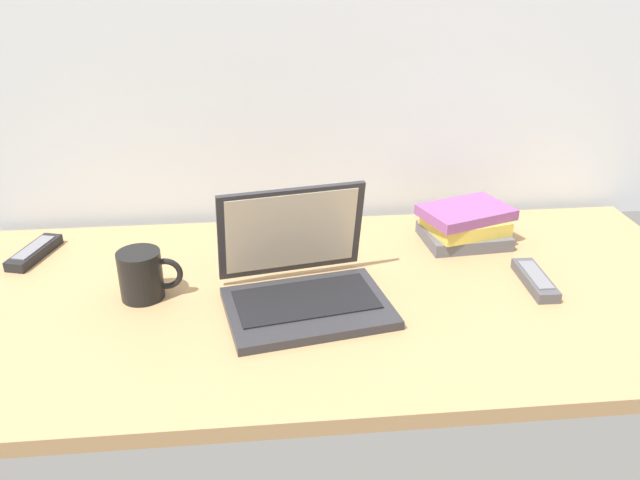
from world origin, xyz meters
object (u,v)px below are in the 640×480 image
(book_stack, at_px, (465,225))
(remote_control_far, at_px, (535,280))
(coffee_mug, at_px, (142,275))
(laptop, at_px, (302,280))
(remote_control_near, at_px, (34,252))

(book_stack, bearing_deg, remote_control_far, -68.60)
(coffee_mug, relative_size, book_stack, 0.54)
(laptop, bearing_deg, remote_control_near, 156.80)
(coffee_mug, height_order, book_stack, coffee_mug)
(laptop, xyz_separation_m, remote_control_near, (-0.59, 0.25, -0.03))
(laptop, height_order, remote_control_near, laptop)
(laptop, relative_size, remote_control_near, 2.09)
(laptop, height_order, remote_control_far, laptop)
(remote_control_far, bearing_deg, laptop, -178.11)
(laptop, xyz_separation_m, book_stack, (0.40, 0.24, -0.00))
(laptop, xyz_separation_m, coffee_mug, (-0.31, 0.05, 0.00))
(laptop, distance_m, remote_control_near, 0.64)
(laptop, xyz_separation_m, remote_control_far, (0.49, 0.02, -0.03))
(laptop, bearing_deg, book_stack, 30.32)
(remote_control_far, distance_m, book_stack, 0.24)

